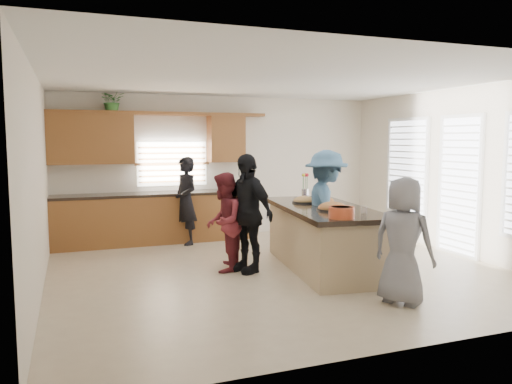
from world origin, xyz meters
name	(u,v)px	position (x,y,z in m)	size (l,w,h in m)	color
floor	(279,271)	(0.00, 0.00, 0.00)	(6.50, 6.50, 0.00)	beige
room_shell	(280,142)	(0.00, 0.00, 1.90)	(6.52, 6.02, 2.81)	silver
back_cabinetry	(151,195)	(-1.47, 2.73, 0.91)	(4.08, 0.66, 2.46)	brown
right_wall_glazing	(461,176)	(3.22, -0.13, 1.34)	(0.06, 4.00, 2.25)	white
island	(323,239)	(0.66, -0.11, 0.45)	(1.49, 2.83, 0.95)	tan
platter_front	(332,208)	(0.58, -0.54, 0.98)	(0.45, 0.45, 0.18)	black
platter_mid	(323,201)	(0.85, 0.23, 0.98)	(0.38, 0.38, 0.15)	black
platter_back	(304,201)	(0.58, 0.37, 0.98)	(0.38, 0.38, 0.15)	black
salad_bowl	(341,212)	(0.33, -1.22, 1.03)	(0.33, 0.33, 0.15)	#CB4B25
clear_cup	(364,210)	(0.82, -0.97, 1.00)	(0.08, 0.08, 0.10)	white
plate_stack	(303,198)	(0.73, 0.72, 0.98)	(0.20, 0.20, 0.06)	#AA87C4
flower_vase	(305,185)	(0.91, 1.02, 1.17)	(0.14, 0.14, 0.42)	silver
potted_plant	(113,101)	(-2.10, 2.82, 2.64)	(0.43, 0.37, 0.48)	#35712D
woman_left_back	(186,201)	(-0.88, 2.36, 0.81)	(0.59, 0.39, 1.63)	black
woman_left_mid	(224,222)	(-0.77, 0.28, 0.73)	(0.71, 0.55, 1.46)	maroon
woman_left_front	(247,213)	(-0.46, 0.14, 0.87)	(1.02, 0.42, 1.74)	black
woman_right_back	(326,208)	(0.79, 0.02, 0.89)	(1.15, 0.66, 1.79)	#3F678A
woman_right_front	(403,241)	(0.78, -1.88, 0.76)	(0.74, 0.48, 1.51)	slate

